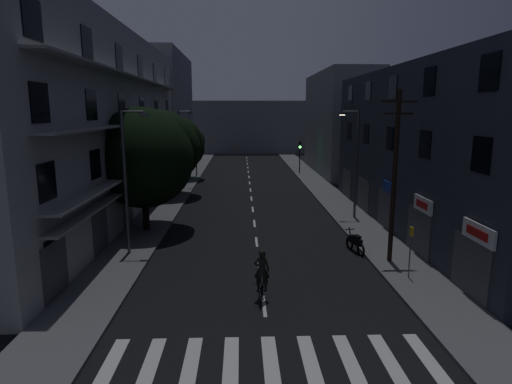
{
  "coord_description": "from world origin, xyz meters",
  "views": [
    {
      "loc": [
        -0.91,
        -14.75,
        8.07
      ],
      "look_at": [
        0.0,
        12.0,
        3.0
      ],
      "focal_mm": 30.0,
      "sensor_mm": 36.0,
      "label": 1
    }
  ],
  "objects": [
    {
      "name": "building_far_left",
      "position": [
        -12.0,
        48.0,
        8.0
      ],
      "size": [
        6.0,
        20.0,
        16.0
      ],
      "primitive_type": "cube",
      "color": "slate",
      "rests_on": "ground"
    },
    {
      "name": "tree_far",
      "position": [
        -7.74,
        35.87,
        4.09
      ],
      "size": [
        5.09,
        5.09,
        6.3
      ],
      "color": "black",
      "rests_on": "sidewalk_left"
    },
    {
      "name": "building_far_right",
      "position": [
        12.0,
        42.0,
        6.5
      ],
      "size": [
        6.0,
        20.0,
        13.0
      ],
      "primitive_type": "cube",
      "color": "slate",
      "rests_on": "ground"
    },
    {
      "name": "traffic_signal_far_right",
      "position": [
        6.63,
        40.16,
        3.1
      ],
      "size": [
        0.28,
        0.37,
        4.1
      ],
      "color": "black",
      "rests_on": "sidewalk_right"
    },
    {
      "name": "traffic_signal_far_left",
      "position": [
        -6.58,
        38.79,
        3.1
      ],
      "size": [
        0.28,
        0.37,
        4.1
      ],
      "color": "black",
      "rests_on": "sidewalk_left"
    },
    {
      "name": "street_lamp_left_far",
      "position": [
        -7.29,
        30.49,
        4.6
      ],
      "size": [
        1.51,
        0.25,
        8.0
      ],
      "color": "#5C5E63",
      "rests_on": "sidewalk_left"
    },
    {
      "name": "building_far_end",
      "position": [
        0.0,
        70.0,
        5.0
      ],
      "size": [
        24.0,
        8.0,
        10.0
      ],
      "primitive_type": "cube",
      "color": "slate",
      "rests_on": "ground"
    },
    {
      "name": "cyclist",
      "position": [
        -0.08,
        2.55,
        0.78
      ],
      "size": [
        0.83,
        1.89,
        2.32
      ],
      "rotation": [
        0.0,
        0.0,
        -0.11
      ],
      "color": "black",
      "rests_on": "ground"
    },
    {
      "name": "building_right",
      "position": [
        11.99,
        14.0,
        5.5
      ],
      "size": [
        6.19,
        28.0,
        11.0
      ],
      "color": "#292D37",
      "rests_on": "ground"
    },
    {
      "name": "utility_pole",
      "position": [
        7.02,
        6.92,
        4.87
      ],
      "size": [
        1.8,
        0.24,
        9.0
      ],
      "color": "black",
      "rests_on": "sidewalk_right"
    },
    {
      "name": "building_left",
      "position": [
        -11.98,
        18.0,
        6.99
      ],
      "size": [
        7.0,
        36.0,
        14.0
      ],
      "color": "#9D9C98",
      "rests_on": "ground"
    },
    {
      "name": "ground",
      "position": [
        0.0,
        25.0,
        0.0
      ],
      "size": [
        160.0,
        160.0,
        0.0
      ],
      "primitive_type": "plane",
      "color": "black",
      "rests_on": "ground"
    },
    {
      "name": "lane_markings",
      "position": [
        0.0,
        31.25,
        0.01
      ],
      "size": [
        0.15,
        60.5,
        0.01
      ],
      "color": "beige",
      "rests_on": "ground"
    },
    {
      "name": "sidewalk_right",
      "position": [
        7.5,
        25.0,
        0.07
      ],
      "size": [
        3.0,
        90.0,
        0.15
      ],
      "primitive_type": "cube",
      "color": "#565659",
      "rests_on": "ground"
    },
    {
      "name": "street_lamp_left_near",
      "position": [
        -7.23,
        8.77,
        4.6
      ],
      "size": [
        1.51,
        0.25,
        8.0
      ],
      "color": "#57585F",
      "rests_on": "sidewalk_left"
    },
    {
      "name": "tree_mid",
      "position": [
        -7.68,
        25.52,
        4.86
      ],
      "size": [
        6.13,
        6.13,
        7.54
      ],
      "color": "black",
      "rests_on": "sidewalk_left"
    },
    {
      "name": "sidewalk_left",
      "position": [
        -7.5,
        25.0,
        0.07
      ],
      "size": [
        3.0,
        90.0,
        0.15
      ],
      "primitive_type": "cube",
      "color": "#565659",
      "rests_on": "ground"
    },
    {
      "name": "street_lamp_right",
      "position": [
        7.53,
        16.58,
        4.6
      ],
      "size": [
        1.51,
        0.25,
        8.0
      ],
      "color": "#515258",
      "rests_on": "sidewalk_right"
    },
    {
      "name": "tree_near",
      "position": [
        -7.34,
        13.69,
        5.29
      ],
      "size": [
        6.67,
        6.67,
        8.22
      ],
      "color": "black",
      "rests_on": "sidewalk_left"
    },
    {
      "name": "bus_stop_sign",
      "position": [
        7.14,
        4.56,
        1.89
      ],
      "size": [
        0.06,
        0.35,
        2.52
      ],
      "color": "#595B60",
      "rests_on": "sidewalk_right"
    },
    {
      "name": "crosswalk",
      "position": [
        -0.0,
        -2.0,
        0.0
      ],
      "size": [
        10.9,
        3.0,
        0.01
      ],
      "color": "beige",
      "rests_on": "ground"
    },
    {
      "name": "motorcycle",
      "position": [
        5.66,
        8.84,
        0.54
      ],
      "size": [
        0.78,
        2.1,
        1.37
      ],
      "rotation": [
        0.0,
        0.0,
        0.23
      ],
      "color": "black",
      "rests_on": "ground"
    }
  ]
}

